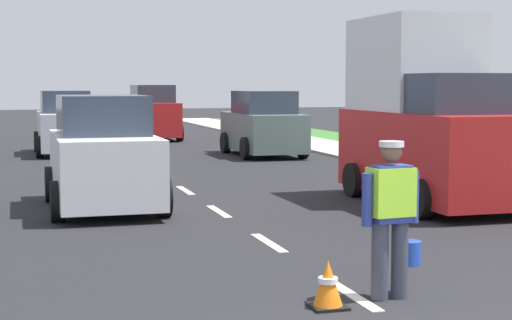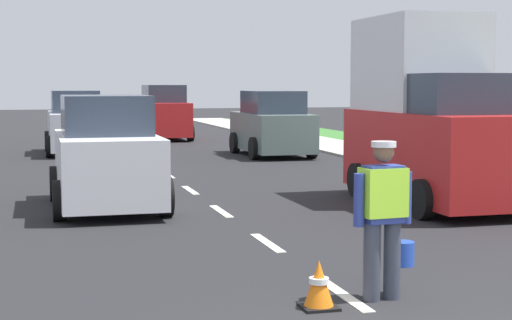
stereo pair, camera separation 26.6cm
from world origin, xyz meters
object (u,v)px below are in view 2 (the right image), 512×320
object	(u,v)px
road_worker	(384,212)
car_oncoming_lead	(106,156)
traffic_cone_near	(319,285)
delivery_truck	(432,119)
car_outgoing_far	(164,114)
car_oncoming_second	(75,125)
car_parked_far	(272,126)

from	to	relation	value
road_worker	car_oncoming_lead	distance (m)	7.55
traffic_cone_near	delivery_truck	size ratio (longest dim) A/B	0.11
road_worker	car_outgoing_far	bearing A→B (deg)	86.50
car_oncoming_second	car_oncoming_lead	distance (m)	12.13
road_worker	car_oncoming_lead	bearing A→B (deg)	107.43
traffic_cone_near	delivery_truck	distance (m)	7.88
traffic_cone_near	delivery_truck	world-z (taller)	delivery_truck
car_oncoming_second	traffic_cone_near	bearing A→B (deg)	-85.71
road_worker	car_outgoing_far	xyz separation A→B (m)	(1.55, 25.31, 0.09)
traffic_cone_near	car_parked_far	bearing A→B (deg)	75.35
delivery_truck	car_oncoming_lead	xyz separation A→B (m)	(-5.95, 1.01, -0.66)
car_oncoming_second	car_oncoming_lead	world-z (taller)	car_oncoming_lead
road_worker	car_parked_far	size ratio (longest dim) A/B	0.42
road_worker	car_oncoming_second	size ratio (longest dim) A/B	0.41
delivery_truck	car_oncoming_lead	world-z (taller)	delivery_truck
traffic_cone_near	car_oncoming_lead	distance (m)	7.54
traffic_cone_near	car_oncoming_second	bearing A→B (deg)	94.29
road_worker	traffic_cone_near	world-z (taller)	road_worker
road_worker	traffic_cone_near	bearing A→B (deg)	-168.49
road_worker	car_oncoming_lead	xyz separation A→B (m)	(-2.26, 7.20, 0.02)
traffic_cone_near	delivery_truck	xyz separation A→B (m)	(4.47, 6.35, 1.37)
car_oncoming_second	car_oncoming_lead	size ratio (longest dim) A/B	1.05
traffic_cone_near	car_outgoing_far	size ratio (longest dim) A/B	0.13
car_parked_far	car_oncoming_second	world-z (taller)	car_oncoming_second
car_oncoming_lead	delivery_truck	bearing A→B (deg)	-9.64
car_outgoing_far	traffic_cone_near	bearing A→B (deg)	-95.21
car_oncoming_second	delivery_truck	bearing A→B (deg)	-65.72
traffic_cone_near	car_oncoming_second	xyz separation A→B (m)	(-1.46, 19.49, 0.70)
car_parked_far	car_oncoming_lead	xyz separation A→B (m)	(-5.96, -9.75, 0.01)
road_worker	car_outgoing_far	size ratio (longest dim) A/B	0.42
road_worker	delivery_truck	xyz separation A→B (m)	(3.69, 6.19, 0.68)
traffic_cone_near	car_oncoming_second	world-z (taller)	car_oncoming_second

